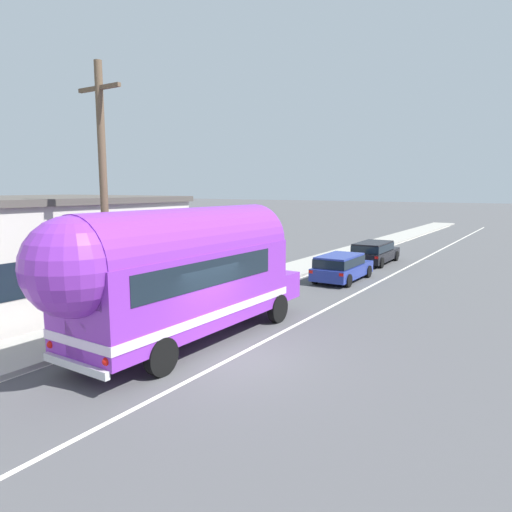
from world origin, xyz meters
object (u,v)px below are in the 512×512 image
object	(u,v)px
utility_pole	(104,197)
car_second	(374,251)
car_lead	(341,266)
painted_bus	(178,270)

from	to	relation	value
utility_pole	car_second	xyz separation A→B (m)	(2.46, 18.61, -3.63)
car_lead	utility_pole	bearing A→B (deg)	-103.32
utility_pole	car_second	distance (m)	19.12
painted_bus	car_lead	bearing A→B (deg)	88.93
utility_pole	painted_bus	xyz separation A→B (m)	(2.68, 0.34, -2.12)
painted_bus	car_lead	world-z (taller)	painted_bus
utility_pole	car_lead	xyz separation A→B (m)	(2.90, 12.26, -3.64)
painted_bus	car_second	xyz separation A→B (m)	(-0.22, 18.27, -1.52)
utility_pole	painted_bus	distance (m)	3.43
painted_bus	car_second	world-z (taller)	painted_bus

